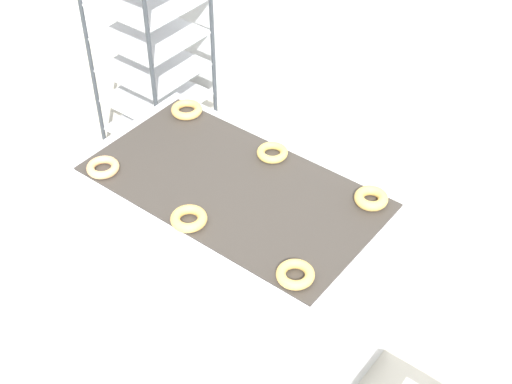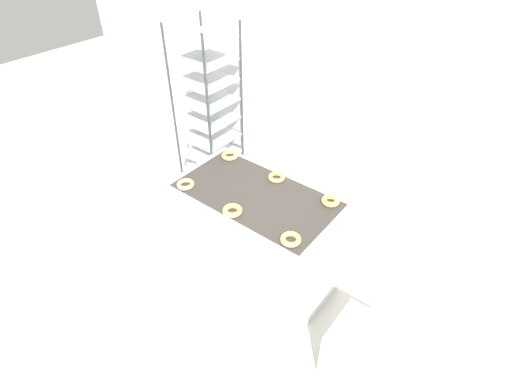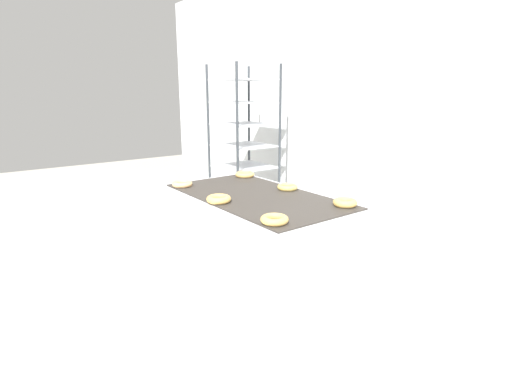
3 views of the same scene
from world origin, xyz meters
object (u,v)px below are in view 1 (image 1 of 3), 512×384
object	(u,v)px
fryer_machine	(236,260)
donut_far_left	(187,110)
donut_near_center	(188,218)
donut_far_center	(272,153)
baking_rack_cart	(148,19)
donut_far_right	(371,198)
donut_near_left	(103,167)
donut_near_right	(295,274)

from	to	relation	value
fryer_machine	donut_far_left	size ratio (longest dim) A/B	9.12
donut_near_center	donut_far_center	xyz separation A→B (m)	(0.01, 0.53, -0.00)
baking_rack_cart	donut_far_left	distance (m)	0.93
baking_rack_cart	fryer_machine	bearing A→B (deg)	-32.26
donut_far_left	donut_far_right	world-z (taller)	donut_far_right
donut_near_left	donut_far_right	distance (m)	1.11
donut_near_left	donut_far_center	bearing A→B (deg)	45.75
fryer_machine	donut_far_left	bearing A→B (deg)	151.83
baking_rack_cart	donut_near_left	bearing A→B (deg)	-53.94
donut_far_center	baking_rack_cart	bearing A→B (deg)	156.88
fryer_machine	donut_near_center	bearing A→B (deg)	-90.66
donut_near_left	donut_far_center	xyz separation A→B (m)	(0.50, 0.51, -0.00)
fryer_machine	donut_far_center	xyz separation A→B (m)	(0.01, 0.25, 0.46)
donut_near_center	donut_far_right	size ratio (longest dim) A/B	1.05
donut_far_center	donut_near_right	bearing A→B (deg)	-46.48
donut_near_left	donut_near_right	xyz separation A→B (m)	(0.98, 0.01, 0.00)
baking_rack_cart	donut_near_center	bearing A→B (deg)	-40.33
fryer_machine	donut_near_right	size ratio (longest dim) A/B	9.39
donut_near_left	donut_near_center	bearing A→B (deg)	-1.47
donut_near_center	donut_near_right	distance (m)	0.49
donut_near_center	donut_near_left	bearing A→B (deg)	178.53
fryer_machine	donut_near_center	world-z (taller)	donut_near_center
donut_near_left	fryer_machine	bearing A→B (deg)	27.77
donut_near_left	baking_rack_cart	bearing A→B (deg)	126.06
donut_far_center	donut_near_center	bearing A→B (deg)	-91.18
fryer_machine	donut_far_right	world-z (taller)	donut_far_right
donut_near_center	donut_far_left	size ratio (longest dim) A/B	1.00
donut_near_left	donut_near_center	xyz separation A→B (m)	(0.49, -0.01, 0.00)
donut_near_center	donut_far_right	distance (m)	0.73
donut_near_right	donut_far_left	distance (m)	1.11
donut_near_right	donut_far_right	bearing A→B (deg)	89.42
donut_near_center	donut_near_right	size ratio (longest dim) A/B	1.02
donut_near_right	donut_far_center	size ratio (longest dim) A/B	1.05
fryer_machine	donut_near_center	size ratio (longest dim) A/B	9.16
baking_rack_cart	donut_near_right	bearing A→B (deg)	-30.94
donut_far_right	donut_far_center	bearing A→B (deg)	-179.52
baking_rack_cart	donut_near_left	world-z (taller)	baking_rack_cart
fryer_machine	baking_rack_cart	distance (m)	1.56
baking_rack_cart	donut_far_center	distance (m)	1.38
baking_rack_cart	donut_near_right	xyz separation A→B (m)	(1.75, -1.05, 0.01)
donut_near_right	donut_far_left	size ratio (longest dim) A/B	0.97
donut_near_left	donut_far_right	bearing A→B (deg)	27.67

